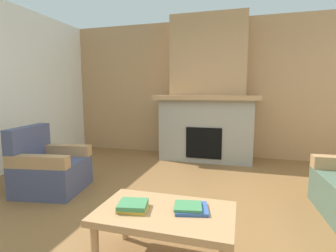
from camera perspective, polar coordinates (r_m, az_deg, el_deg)
ground at (r=2.71m, az=0.58°, el=-20.83°), size 9.00×9.00×0.00m
wall_back_wood_panel at (r=5.34m, az=9.28°, el=8.08°), size 6.00×0.12×2.70m
fireplace at (r=4.97m, az=8.72°, el=5.99°), size 1.90×0.82×2.70m
armchair at (r=3.74m, az=-24.84°, el=-8.60°), size 0.87×0.87×0.85m
coffee_table at (r=2.00m, az=-0.69°, el=-19.60°), size 1.00×0.60×0.43m
book_stack_near_edge at (r=1.99m, az=-7.79°, el=-17.17°), size 0.24×0.22×0.05m
book_stack_center at (r=1.98m, az=4.93°, el=-17.59°), size 0.28×0.27×0.04m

